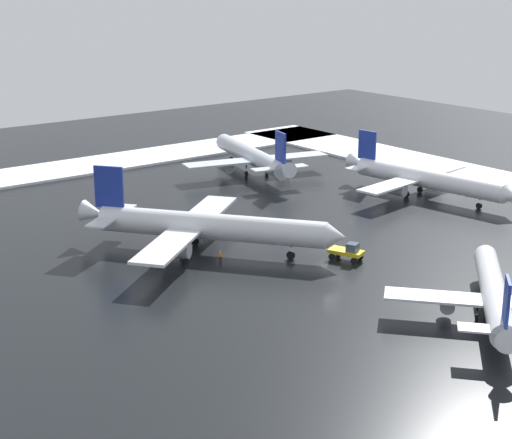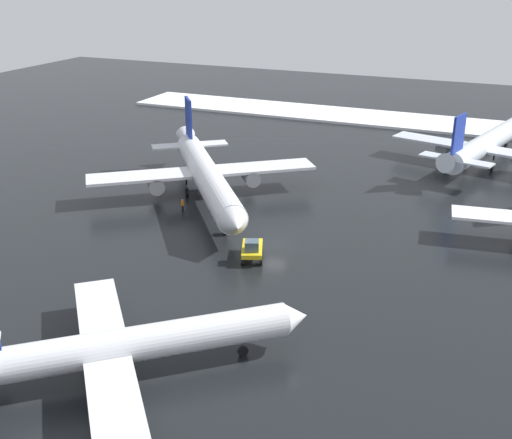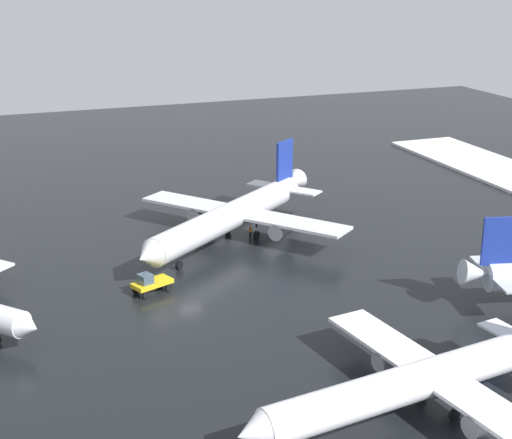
{
  "view_description": "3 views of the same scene",
  "coord_description": "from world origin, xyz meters",
  "px_view_note": "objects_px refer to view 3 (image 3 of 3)",
  "views": [
    {
      "loc": [
        -75.34,
        71.06,
        36.02
      ],
      "look_at": [
        3.86,
        9.96,
        5.39
      ],
      "focal_mm": 55.0,
      "sensor_mm": 36.0,
      "label": 1
    },
    {
      "loc": [
        -62.63,
        -24.69,
        30.28
      ],
      "look_at": [
        1.08,
        2.82,
        2.33
      ],
      "focal_mm": 45.0,
      "sensor_mm": 36.0,
      "label": 2
    },
    {
      "loc": [
        -22.38,
        -80.93,
        36.47
      ],
      "look_at": [
        10.49,
        6.29,
        5.47
      ],
      "focal_mm": 55.0,
      "sensor_mm": 36.0,
      "label": 3
    }
  ],
  "objects_px": {
    "airplane_foreground_jet": "(233,215)",
    "pushback_tug": "(150,283)",
    "airplane_distant_tail": "(421,380)",
    "ground_crew_beside_wing": "(250,231)",
    "ground_crew_near_tug": "(196,237)"
  },
  "relations": [
    {
      "from": "pushback_tug",
      "to": "airplane_distant_tail",
      "type": "bearing_deg",
      "value": 93.1
    },
    {
      "from": "airplane_distant_tail",
      "to": "pushback_tug",
      "type": "xyz_separation_m",
      "value": [
        -15.25,
        32.87,
        -2.01
      ]
    },
    {
      "from": "airplane_distant_tail",
      "to": "pushback_tug",
      "type": "relative_size",
      "value": 6.6
    },
    {
      "from": "airplane_foreground_jet",
      "to": "ground_crew_beside_wing",
      "type": "height_order",
      "value": "airplane_foreground_jet"
    },
    {
      "from": "ground_crew_near_tug",
      "to": "pushback_tug",
      "type": "bearing_deg",
      "value": 68.81
    },
    {
      "from": "ground_crew_near_tug",
      "to": "airplane_distant_tail",
      "type": "bearing_deg",
      "value": 110.0
    },
    {
      "from": "airplane_distant_tail",
      "to": "ground_crew_beside_wing",
      "type": "xyz_separation_m",
      "value": [
        2.05,
        46.63,
        -2.33
      ]
    },
    {
      "from": "airplane_distant_tail",
      "to": "ground_crew_beside_wing",
      "type": "bearing_deg",
      "value": -100.45
    },
    {
      "from": "airplane_foreground_jet",
      "to": "ground_crew_near_tug",
      "type": "height_order",
      "value": "airplane_foreground_jet"
    },
    {
      "from": "airplane_distant_tail",
      "to": "airplane_foreground_jet",
      "type": "bearing_deg",
      "value": -97.09
    },
    {
      "from": "airplane_foreground_jet",
      "to": "pushback_tug",
      "type": "bearing_deg",
      "value": 4.45
    },
    {
      "from": "airplane_distant_tail",
      "to": "ground_crew_beside_wing",
      "type": "relative_size",
      "value": 19.63
    },
    {
      "from": "pushback_tug",
      "to": "airplane_foreground_jet",
      "type": "bearing_deg",
      "value": -159.66
    },
    {
      "from": "ground_crew_beside_wing",
      "to": "ground_crew_near_tug",
      "type": "height_order",
      "value": "same"
    },
    {
      "from": "airplane_foreground_jet",
      "to": "pushback_tug",
      "type": "relative_size",
      "value": 6.3
    }
  ]
}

